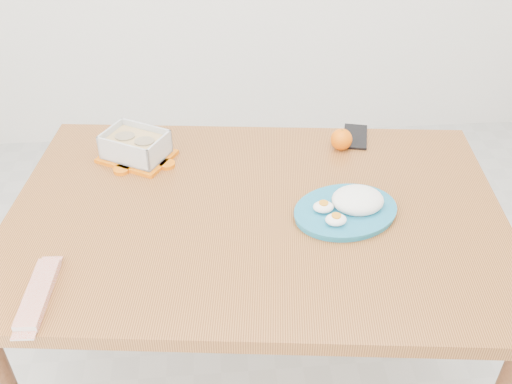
{
  "coord_description": "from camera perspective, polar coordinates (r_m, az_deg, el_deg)",
  "views": [
    {
      "loc": [
        -0.18,
        -1.15,
        1.72
      ],
      "look_at": [
        -0.07,
        0.07,
        0.81
      ],
      "focal_mm": 40.0,
      "sensor_mm": 36.0,
      "label": 1
    }
  ],
  "objects": [
    {
      "name": "rice_plate",
      "position": [
        1.55,
        9.35,
        -1.36
      ],
      "size": [
        0.35,
        0.35,
        0.08
      ],
      "rotation": [
        0.0,
        0.0,
        0.3
      ],
      "color": "#196C8C",
      "rests_on": "dining_table"
    },
    {
      "name": "dining_table",
      "position": [
        1.62,
        -0.0,
        -4.14
      ],
      "size": [
        1.45,
        1.05,
        0.75
      ],
      "rotation": [
        0.0,
        0.0,
        -0.12
      ],
      "color": "#A0622D",
      "rests_on": "ground"
    },
    {
      "name": "smartphone",
      "position": [
        1.9,
        9.9,
        5.49
      ],
      "size": [
        0.11,
        0.16,
        0.01
      ],
      "primitive_type": "cube",
      "rotation": [
        0.0,
        0.0,
        -0.25
      ],
      "color": "black",
      "rests_on": "dining_table"
    },
    {
      "name": "orange_fruit",
      "position": [
        1.82,
        8.54,
        5.23
      ],
      "size": [
        0.07,
        0.07,
        0.07
      ],
      "primitive_type": "sphere",
      "color": "orange",
      "rests_on": "dining_table"
    },
    {
      "name": "candy_bar",
      "position": [
        1.41,
        -20.95,
        -9.48
      ],
      "size": [
        0.06,
        0.21,
        0.02
      ],
      "primitive_type": "cube",
      "rotation": [
        0.0,
        0.0,
        1.52
      ],
      "color": "red",
      "rests_on": "dining_table"
    },
    {
      "name": "food_container",
      "position": [
        1.79,
        -11.95,
        4.51
      ],
      "size": [
        0.26,
        0.24,
        0.09
      ],
      "rotation": [
        0.0,
        0.0,
        -0.51
      ],
      "color": "#E36506",
      "rests_on": "dining_table"
    }
  ]
}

